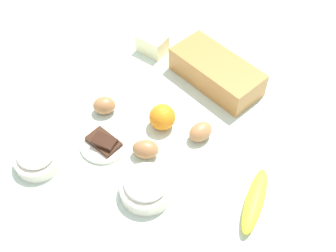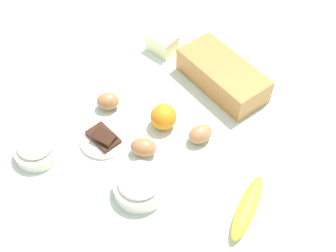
% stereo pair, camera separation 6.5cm
% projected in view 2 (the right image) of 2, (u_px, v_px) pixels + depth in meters
% --- Properties ---
extents(ground_plane, '(2.40, 2.40, 0.02)m').
position_uv_depth(ground_plane, '(168.00, 137.00, 1.22)').
color(ground_plane, silver).
extents(loaf_pan, '(0.30, 0.17, 0.08)m').
position_uv_depth(loaf_pan, '(223.00, 75.00, 1.30)').
color(loaf_pan, '#B77A3D').
rests_on(loaf_pan, ground_plane).
extents(flour_bowl, '(0.12, 0.12, 0.06)m').
position_uv_depth(flour_bowl, '(37.00, 148.00, 1.15)').
color(flour_bowl, silver).
rests_on(flour_bowl, ground_plane).
extents(sugar_bowl, '(0.13, 0.13, 0.07)m').
position_uv_depth(sugar_bowl, '(140.00, 185.00, 1.07)').
color(sugar_bowl, silver).
rests_on(sugar_bowl, ground_plane).
extents(banana, '(0.10, 0.19, 0.04)m').
position_uv_depth(banana, '(247.00, 207.00, 1.05)').
color(banana, yellow).
rests_on(banana, ground_plane).
extents(orange_fruit, '(0.07, 0.07, 0.07)m').
position_uv_depth(orange_fruit, '(163.00, 117.00, 1.20)').
color(orange_fruit, orange).
rests_on(orange_fruit, ground_plane).
extents(butter_block, '(0.09, 0.07, 0.06)m').
position_uv_depth(butter_block, '(162.00, 43.00, 1.40)').
color(butter_block, '#F4EDB2').
rests_on(butter_block, ground_plane).
extents(egg_near_butter, '(0.08, 0.08, 0.05)m').
position_uv_depth(egg_near_butter, '(108.00, 101.00, 1.25)').
color(egg_near_butter, '#A97245').
rests_on(egg_near_butter, ground_plane).
extents(egg_beside_bowl, '(0.09, 0.08, 0.05)m').
position_uv_depth(egg_beside_bowl, '(143.00, 147.00, 1.15)').
color(egg_beside_bowl, '#A77044').
rests_on(egg_beside_bowl, ground_plane).
extents(egg_loose, '(0.07, 0.08, 0.05)m').
position_uv_depth(egg_loose, '(200.00, 134.00, 1.18)').
color(egg_loose, '#B37949').
rests_on(egg_loose, ground_plane).
extents(chocolate_plate, '(0.13, 0.13, 0.03)m').
position_uv_depth(chocolate_plate, '(104.00, 139.00, 1.19)').
color(chocolate_plate, silver).
rests_on(chocolate_plate, ground_plane).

